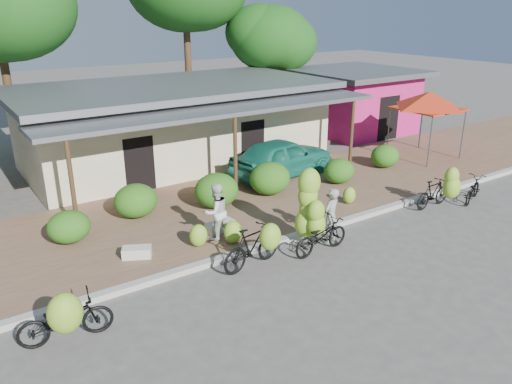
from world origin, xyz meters
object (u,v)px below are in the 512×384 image
at_px(bike_far_right, 473,189).
at_px(tree_near_right, 267,37).
at_px(red_canopy, 429,100).
at_px(bike_center, 315,220).
at_px(sack_far, 137,252).
at_px(teal_van, 282,157).
at_px(vendor, 331,216).
at_px(bike_left, 255,245).
at_px(bike_right, 439,190).
at_px(bike_far_left, 65,318).
at_px(bystander, 216,212).
at_px(sack_near, 220,227).

bearing_deg(bike_far_right, tree_near_right, -24.55).
distance_m(red_canopy, bike_center, 10.64).
bearing_deg(red_canopy, sack_far, -171.98).
xyz_separation_m(sack_far, teal_van, (7.24, 3.30, 0.61)).
relative_size(bike_center, teal_van, 0.52).
xyz_separation_m(tree_near_right, vendor, (-7.15, -13.35, -4.03)).
relative_size(bike_left, bike_far_right, 1.14).
relative_size(tree_near_right, bike_far_right, 3.78).
distance_m(bike_right, vendor, 4.68).
relative_size(bike_left, sack_far, 2.62).
relative_size(bike_far_left, vendor, 1.18).
bearing_deg(bystander, bike_far_right, 161.21).
bearing_deg(red_canopy, bike_right, -136.85).
bearing_deg(bike_left, bike_far_right, -101.06).
relative_size(bike_far_left, bike_far_right, 1.12).
height_order(bike_far_left, bike_right, bike_right).
bearing_deg(bike_left, teal_van, -51.57).
height_order(red_canopy, bike_far_left, red_canopy).
xyz_separation_m(bike_far_left, sack_near, (5.08, 2.70, -0.33)).
bearing_deg(bike_center, tree_near_right, -33.30).
xyz_separation_m(sack_near, sack_far, (-2.64, -0.17, -0.01)).
bearing_deg(bystander, tree_near_right, -135.79).
bearing_deg(vendor, bystander, -51.89).
bearing_deg(sack_far, vendor, -22.00).
xyz_separation_m(bike_left, bike_far_right, (8.88, -0.28, -0.21)).
distance_m(tree_near_right, red_canopy, 9.81).
bearing_deg(bystander, sack_far, -10.16).
relative_size(bike_center, bike_far_right, 1.32).
xyz_separation_m(sack_far, bystander, (2.32, -0.19, 0.68)).
bearing_deg(bike_right, bike_far_right, -99.33).
height_order(bike_far_left, sack_near, bike_far_left).
bearing_deg(bike_far_right, bystander, 55.73).
relative_size(tree_near_right, bike_left, 3.33).
xyz_separation_m(bike_center, bystander, (-2.03, 1.87, 0.07)).
bearing_deg(red_canopy, vendor, -156.20).
bearing_deg(bike_left, tree_near_right, -45.37).
bearing_deg(bystander, teal_van, -150.02).
xyz_separation_m(bike_far_right, sack_near, (-8.61, 2.49, -0.16)).
height_order(bike_right, bike_far_right, bike_right).
bearing_deg(bike_left, vendor, -98.49).
height_order(sack_near, teal_van, teal_van).
xyz_separation_m(bike_center, bike_right, (5.31, -0.06, -0.20)).
distance_m(bike_left, bike_far_right, 8.88).
height_order(bike_far_right, sack_far, bike_far_right).
relative_size(red_canopy, bike_right, 2.14).
xyz_separation_m(bike_right, sack_near, (-7.01, 2.29, -0.40)).
distance_m(bike_center, sack_near, 2.88).
height_order(vendor, bystander, bystander).
xyz_separation_m(tree_near_right, teal_van, (-4.89, -8.03, -3.97)).
xyz_separation_m(red_canopy, bike_far_right, (-2.78, -4.30, -2.18)).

